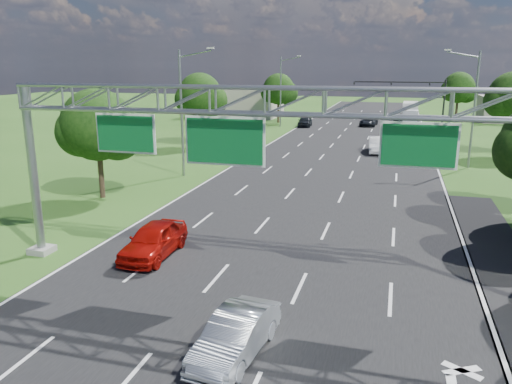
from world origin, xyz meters
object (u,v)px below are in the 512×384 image
(silver_sedan, at_px, (236,335))
(red_coupe, at_px, (154,240))
(traffic_signal, at_px, (417,93))
(box_truck, at_px, (410,113))
(sign_gantry, at_px, (269,117))

(silver_sedan, bearing_deg, red_coupe, 139.50)
(traffic_signal, distance_m, red_coupe, 53.66)
(box_truck, bearing_deg, red_coupe, -99.52)
(traffic_signal, distance_m, box_truck, 12.60)
(red_coupe, bearing_deg, box_truck, 77.57)
(traffic_signal, relative_size, silver_sedan, 2.87)
(traffic_signal, xyz_separation_m, box_truck, (-0.46, 12.03, -3.71))
(sign_gantry, xyz_separation_m, silver_sedan, (0.47, -5.80, -6.19))
(sign_gantry, bearing_deg, red_coupe, 169.11)
(sign_gantry, xyz_separation_m, box_truck, (6.69, 65.03, -5.43))
(sign_gantry, distance_m, red_coupe, 8.55)
(traffic_signal, xyz_separation_m, red_coupe, (-13.04, -51.87, -4.37))
(sign_gantry, relative_size, box_truck, 2.91)
(silver_sedan, distance_m, box_truck, 71.11)
(red_coupe, bearing_deg, sign_gantry, -12.18)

